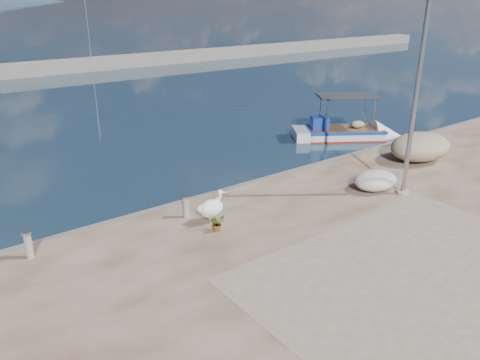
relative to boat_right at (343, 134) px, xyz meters
name	(u,v)px	position (x,y,z in m)	size (l,w,h in m)	color
ground	(319,261)	(-10.03, -8.08, -0.21)	(1400.00, 1400.00, 0.00)	#162635
quay_patch	(436,283)	(-9.03, -11.08, 0.30)	(9.00, 7.00, 0.01)	gray
breakwater	(7,71)	(-10.03, 31.92, 0.40)	(120.00, 2.20, 7.50)	gray
boat_right	(343,134)	(0.00, 0.00, 0.00)	(5.65, 4.50, 2.67)	white
pelican	(212,207)	(-11.65, -5.01, 0.79)	(1.11, 0.68, 1.05)	tan
lamp_post	(414,102)	(-4.92, -7.14, 3.59)	(0.44, 0.96, 7.00)	gray
bollard_near	(186,205)	(-12.12, -4.22, 0.70)	(0.25, 0.25, 0.75)	gray
bollard_far	(28,244)	(-16.77, -3.87, 0.72)	(0.26, 0.26, 0.79)	gray
potted_plant	(217,223)	(-11.84, -5.57, 0.55)	(0.46, 0.40, 0.51)	#33722D
net_pile_c	(420,147)	(-1.18, -5.29, 0.87)	(2.95, 2.11, 1.16)	tan
net_pile_d	(375,180)	(-5.38, -6.29, 0.62)	(1.76, 1.32, 0.66)	silver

